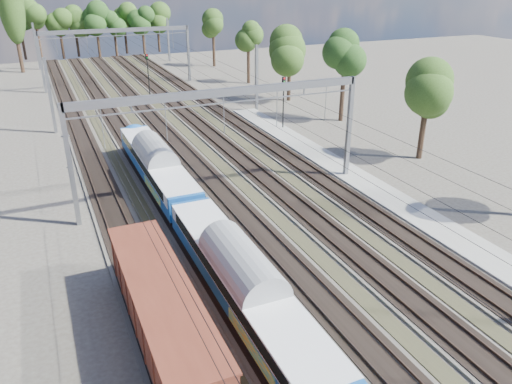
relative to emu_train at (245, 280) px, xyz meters
name	(u,v)px	position (x,y,z in m)	size (l,w,h in m)	color
track_bed	(177,144)	(4.50, 29.88, -2.24)	(21.00, 130.00, 0.34)	#47423A
platform	(426,220)	(16.50, 4.88, -2.19)	(3.00, 70.00, 0.30)	gray
catenary	(158,72)	(4.83, 37.56, 4.06)	(25.65, 130.00, 9.00)	gray
tree_belt	(158,27)	(12.90, 69.99, 5.88)	(39.71, 101.57, 11.82)	black
poplar	(11,4)	(-10.00, 82.88, 9.54)	(4.40, 4.40, 19.04)	black
emu_train	(245,280)	(0.00, 0.00, 0.00)	(2.72, 57.71, 3.98)	black
freight_boxcar	(162,311)	(-4.50, -0.50, -0.23)	(2.78, 13.42, 3.46)	black
worker	(167,97)	(8.43, 48.61, -1.52)	(0.60, 0.39, 1.64)	black
signal_near	(148,70)	(7.05, 53.61, 1.58)	(0.45, 0.42, 6.21)	black
signal_far	(283,97)	(17.46, 30.36, 1.57)	(0.42, 0.38, 6.18)	black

